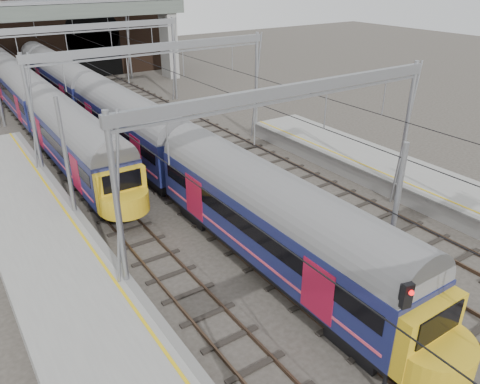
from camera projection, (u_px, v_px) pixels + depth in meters
ground at (422, 337)px, 17.28m from camera, size 160.00×160.00×0.00m
tracks at (213, 191)px, 28.48m from camera, size 14.40×80.00×0.22m
overhead_line at (160, 65)px, 30.47m from camera, size 16.80×80.00×8.00m
retaining_wall at (61, 42)px, 54.90m from camera, size 28.00×2.75×9.00m
overbridge at (58, 21)px, 48.49m from camera, size 28.00×3.00×9.25m
train_main at (92, 100)px, 38.22m from camera, size 2.80×64.76×4.82m
train_second at (7, 76)px, 46.79m from camera, size 2.70×62.46×4.68m
signal_near_left at (397, 327)px, 13.67m from camera, size 0.35×0.45×4.44m
equip_cover_a at (428, 328)px, 17.59m from camera, size 1.00×0.77×0.11m
equip_cover_b at (247, 231)px, 24.06m from camera, size 0.95×0.71×0.10m
equip_cover_c at (374, 234)px, 23.86m from camera, size 0.81×0.60×0.09m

